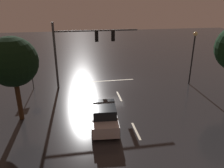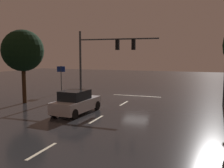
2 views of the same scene
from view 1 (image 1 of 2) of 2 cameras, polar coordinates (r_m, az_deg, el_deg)
name	(u,v)px [view 1 (image 1 of 2)]	position (r m, az deg, el deg)	size (l,w,h in m)	color
ground_plane	(112,82)	(25.06, 0.02, 0.63)	(80.00, 80.00, 0.00)	#232326
traffic_signal_assembly	(82,44)	(22.67, -7.56, 10.10)	(8.33, 0.47, 6.63)	#383A3D
lane_dash_far	(119,96)	(21.43, 1.84, -3.11)	(2.20, 0.16, 0.01)	beige
lane_dash_mid	(136,131)	(16.31, 6.11, -11.75)	(2.20, 0.16, 0.01)	beige
stop_bar	(112,81)	(25.35, -0.10, 0.89)	(5.00, 0.16, 0.01)	beige
car_approaching	(104,116)	(16.48, -2.01, -8.02)	(2.18, 4.47, 1.70)	#B7B7BC
street_lamp_left_kerb	(193,49)	(24.75, 19.95, 8.40)	(0.44, 0.44, 5.59)	black
route_sign	(31,69)	(23.82, -19.84, 3.68)	(0.89, 0.27, 3.00)	#383A3D
tree_right_far	(13,62)	(17.36, -23.89, 5.12)	(3.59, 3.59, 6.39)	#382314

